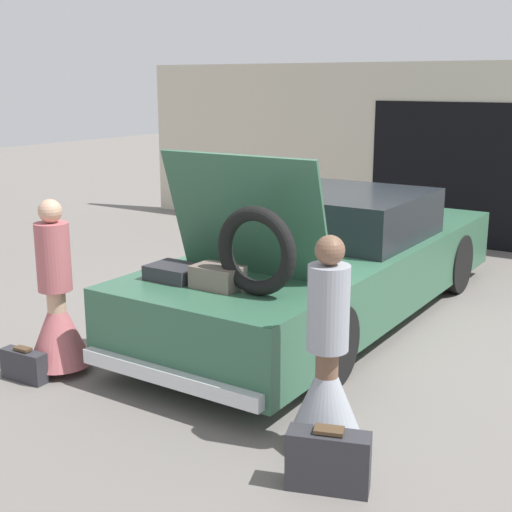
{
  "coord_description": "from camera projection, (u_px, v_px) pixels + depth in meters",
  "views": [
    {
      "loc": [
        3.38,
        -6.65,
        2.51
      ],
      "look_at": [
        0.0,
        -1.48,
        0.99
      ],
      "focal_mm": 50.0,
      "sensor_mm": 36.0,
      "label": 1
    }
  ],
  "objects": [
    {
      "name": "garage_wall_back",
      "position": [
        460.0,
        156.0,
        10.91
      ],
      "size": [
        12.0,
        0.14,
        2.8
      ],
      "color": "beige",
      "rests_on": "ground_plane"
    },
    {
      "name": "ground_plane",
      "position": [
        330.0,
        316.0,
        7.8
      ],
      "size": [
        40.0,
        40.0,
        0.0
      ],
      "primitive_type": "plane",
      "color": "slate"
    },
    {
      "name": "person_left",
      "position": [
        57.0,
        312.0,
        6.21
      ],
      "size": [
        0.56,
        0.56,
        1.55
      ],
      "rotation": [
        0.0,
        0.0,
        -1.4
      ],
      "color": "tan",
      "rests_on": "ground_plane"
    },
    {
      "name": "suitcase_beside_left_person",
      "position": [
        24.0,
        365.0,
        6.11
      ],
      "size": [
        0.45,
        0.16,
        0.3
      ],
      "color": "#2D2D33",
      "rests_on": "ground_plane"
    },
    {
      "name": "car",
      "position": [
        332.0,
        262.0,
        7.66
      ],
      "size": [
        1.87,
        5.48,
        1.92
      ],
      "color": "#336047",
      "rests_on": "ground_plane"
    },
    {
      "name": "person_right",
      "position": [
        327.0,
        376.0,
        4.86
      ],
      "size": [
        0.54,
        0.54,
        1.54
      ],
      "rotation": [
        0.0,
        0.0,
        1.7
      ],
      "color": "brown",
      "rests_on": "ground_plane"
    },
    {
      "name": "suitcase_beside_right_person",
      "position": [
        328.0,
        461.0,
        4.46
      ],
      "size": [
        0.55,
        0.35,
        0.42
      ],
      "color": "#2D2D33",
      "rests_on": "ground_plane"
    }
  ]
}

